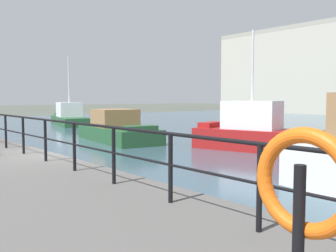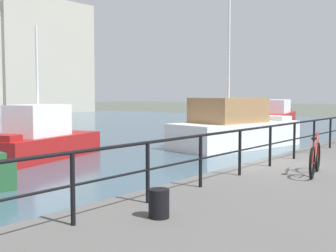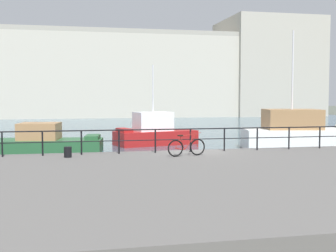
# 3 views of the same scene
# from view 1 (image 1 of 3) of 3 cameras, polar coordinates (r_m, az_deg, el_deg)

# --- Properties ---
(ground_plane) EXTENTS (240.00, 240.00, 0.00)m
(ground_plane) POSITION_cam_1_polar(r_m,az_deg,el_deg) (11.54, -16.93, -7.79)
(ground_plane) COLOR #4C5147
(moored_green_narrowboat) EXTENTS (5.90, 3.59, 5.45)m
(moored_green_narrowboat) POSITION_cam_1_polar(r_m,az_deg,el_deg) (17.57, 12.98, -0.88)
(moored_green_narrowboat) COLOR maroon
(moored_green_narrowboat) RESTS_ON water_basin
(moored_blue_motorboat) EXTENTS (6.77, 3.37, 1.75)m
(moored_blue_motorboat) POSITION_cam_1_polar(r_m,az_deg,el_deg) (20.88, -7.75, -0.53)
(moored_blue_motorboat) COLOR #23512D
(moored_blue_motorboat) RESTS_ON water_basin
(moored_small_launch) EXTENTS (7.56, 3.90, 6.10)m
(moored_small_launch) POSITION_cam_1_polar(r_m,az_deg,el_deg) (34.64, -14.82, 1.40)
(moored_small_launch) COLOR #23512D
(moored_small_launch) RESTS_ON water_basin
(quay_railing) EXTENTS (22.86, 0.07, 1.08)m
(quay_railing) POSITION_cam_1_polar(r_m,az_deg,el_deg) (12.94, -23.57, 0.15)
(quay_railing) COLOR black
(quay_railing) RESTS_ON quay_promenade
(life_ring_stand) EXTENTS (0.75, 0.16, 1.40)m
(life_ring_stand) POSITION_cam_1_polar(r_m,az_deg,el_deg) (2.68, 20.06, -9.16)
(life_ring_stand) COLOR black
(life_ring_stand) RESTS_ON quay_promenade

